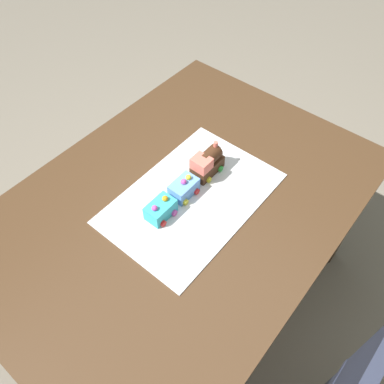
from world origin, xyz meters
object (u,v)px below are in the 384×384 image
(dining_table, at_px, (181,219))
(cake_locomotive, at_px, (207,163))
(cake_car_tanker_sky_blue, at_px, (184,188))
(cake_car_hopper_turquoise, at_px, (161,209))

(dining_table, distance_m, cake_locomotive, 0.23)
(dining_table, xyz_separation_m, cake_car_tanker_sky_blue, (-0.03, -0.01, 0.14))
(dining_table, distance_m, cake_car_tanker_sky_blue, 0.14)
(cake_car_tanker_sky_blue, bearing_deg, cake_locomotive, 180.00)
(dining_table, height_order, cake_locomotive, cake_locomotive)
(dining_table, xyz_separation_m, cake_car_hopper_turquoise, (0.09, -0.01, 0.14))
(dining_table, bearing_deg, cake_car_hopper_turquoise, -7.85)
(cake_car_tanker_sky_blue, distance_m, cake_car_hopper_turquoise, 0.12)
(dining_table, relative_size, cake_car_tanker_sky_blue, 14.00)
(cake_car_tanker_sky_blue, xyz_separation_m, cake_car_hopper_turquoise, (0.12, 0.00, 0.00))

